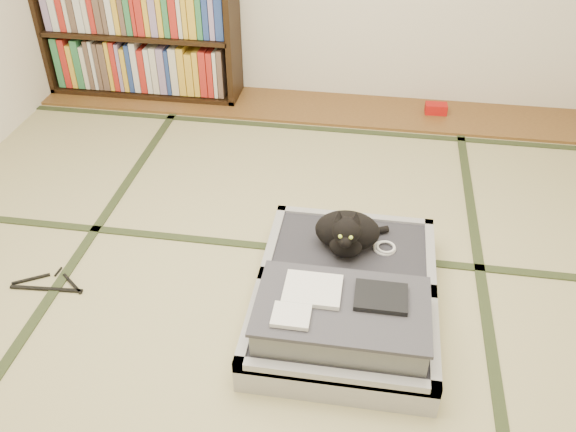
# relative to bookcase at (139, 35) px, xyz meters

# --- Properties ---
(floor) EXTENTS (4.50, 4.50, 0.00)m
(floor) POSITION_rel_bookcase_xyz_m (1.30, -2.07, -0.45)
(floor) COLOR tan
(floor) RESTS_ON ground
(wood_strip) EXTENTS (4.00, 0.50, 0.02)m
(wood_strip) POSITION_rel_bookcase_xyz_m (1.30, -0.07, -0.44)
(wood_strip) COLOR brown
(wood_strip) RESTS_ON ground
(red_item) EXTENTS (0.15, 0.10, 0.07)m
(red_item) POSITION_rel_bookcase_xyz_m (2.14, -0.04, -0.40)
(red_item) COLOR #AC100D
(red_item) RESTS_ON wood_strip
(tatami_borders) EXTENTS (4.00, 4.50, 0.01)m
(tatami_borders) POSITION_rel_bookcase_xyz_m (1.30, -1.57, -0.45)
(tatami_borders) COLOR #2D381E
(tatami_borders) RESTS_ON ground
(bookcase) EXTENTS (1.42, 0.32, 0.92)m
(bookcase) POSITION_rel_bookcase_xyz_m (0.00, 0.00, 0.00)
(bookcase) COLOR black
(bookcase) RESTS_ON wood_strip
(suitcase) EXTENTS (0.79, 1.05, 0.31)m
(suitcase) POSITION_rel_bookcase_xyz_m (1.66, -2.10, -0.34)
(suitcase) COLOR #A3A2A7
(suitcase) RESTS_ON floor
(cat) EXTENTS (0.35, 0.35, 0.28)m
(cat) POSITION_rel_bookcase_xyz_m (1.64, -1.81, -0.19)
(cat) COLOR black
(cat) RESTS_ON suitcase
(cable_coil) EXTENTS (0.11, 0.11, 0.03)m
(cable_coil) POSITION_rel_bookcase_xyz_m (1.82, -1.78, -0.29)
(cable_coil) COLOR white
(cable_coil) RESTS_ON suitcase
(hanger) EXTENTS (0.36, 0.18, 0.01)m
(hanger) POSITION_rel_bookcase_xyz_m (0.26, -2.12, -0.44)
(hanger) COLOR black
(hanger) RESTS_ON floor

